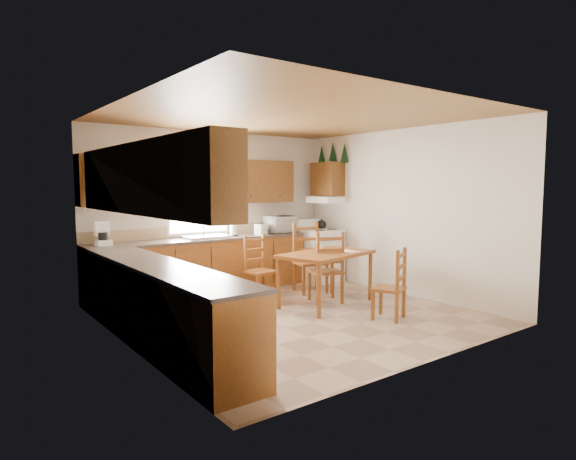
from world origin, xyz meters
TOP-DOWN VIEW (x-y plane):
  - floor at (0.00, 0.00)m, footprint 4.50×4.50m
  - ceiling at (0.00, 0.00)m, footprint 4.50×4.50m
  - wall_left at (-2.25, 0.00)m, footprint 4.50×4.50m
  - wall_right at (2.25, 0.00)m, footprint 4.50×4.50m
  - wall_back at (0.00, 2.25)m, footprint 4.50×4.50m
  - wall_front at (0.00, -2.25)m, footprint 4.50×4.50m
  - lower_cab_back at (-0.38, 1.95)m, footprint 3.75×0.60m
  - lower_cab_left at (-1.95, -0.15)m, footprint 0.60×3.60m
  - counter_back at (-0.38, 1.95)m, footprint 3.75×0.63m
  - counter_left at (-1.95, -0.15)m, footprint 0.63×3.60m
  - backsplash at (-0.38, 2.24)m, footprint 3.75×0.01m
  - upper_cab_back_left at (-1.55, 2.08)m, footprint 1.41×0.33m
  - upper_cab_back_right at (0.86, 2.08)m, footprint 1.25×0.33m
  - upper_cab_left at (-2.08, -0.15)m, footprint 0.33×3.60m
  - upper_cab_stove at (2.08, 1.65)m, footprint 0.33×0.62m
  - range_hood at (2.03, 1.65)m, footprint 0.44×0.62m
  - window_frame at (-0.30, 2.22)m, footprint 1.13×0.02m
  - window_pane at (-0.30, 2.21)m, footprint 1.05×0.01m
  - window_valance at (-0.30, 2.19)m, footprint 1.19×0.01m
  - sink_basin at (-0.30, 1.95)m, footprint 0.75×0.45m
  - pine_decal_a at (2.21, 1.33)m, footprint 0.22×0.22m
  - pine_decal_b at (2.21, 1.65)m, footprint 0.22×0.22m
  - pine_decal_c at (2.21, 1.97)m, footprint 0.22×0.22m
  - stove at (1.88, 1.60)m, footprint 0.66×0.68m
  - coffeemaker at (-1.95, 1.98)m, footprint 0.23×0.26m
  - paper_towel at (0.22, 1.95)m, footprint 0.16×0.16m
  - toaster at (0.75, 1.90)m, footprint 0.27×0.23m
  - microwave at (1.21, 1.95)m, footprint 0.55×0.43m
  - dining_table at (0.77, 0.17)m, footprint 1.63×1.16m
  - chair_near_left at (0.87, 0.30)m, footprint 0.58×0.56m
  - chair_near_right at (0.92, -0.92)m, footprint 0.52×0.51m
  - chair_far_left at (0.20, 1.08)m, footprint 0.44×0.42m
  - chair_far_right at (1.11, 0.96)m, footprint 0.58×0.57m
  - table_paper at (1.12, 0.07)m, footprint 0.24×0.31m
  - table_card at (0.68, 0.19)m, footprint 0.08×0.03m

SIDE VIEW (x-z plane):
  - floor at x=0.00m, z-range 0.00..0.00m
  - dining_table at x=0.77m, z-range 0.00..0.79m
  - lower_cab_back at x=-0.38m, z-range 0.00..0.88m
  - lower_cab_left at x=-1.95m, z-range 0.00..0.88m
  - chair_near_right at x=0.92m, z-range 0.00..0.95m
  - stove at x=1.88m, z-range 0.00..0.95m
  - chair_far_left at x=0.20m, z-range 0.00..0.99m
  - chair_near_left at x=0.87m, z-range 0.00..1.08m
  - chair_far_right at x=1.11m, z-range 0.00..1.15m
  - table_paper at x=1.12m, z-range 0.79..0.79m
  - table_card at x=0.68m, z-range 0.79..0.90m
  - counter_back at x=-0.38m, z-range 0.88..0.92m
  - counter_left at x=-1.95m, z-range 0.88..0.92m
  - sink_basin at x=-0.30m, z-range 0.92..0.96m
  - backsplash at x=-0.38m, z-range 0.92..1.10m
  - toaster at x=0.75m, z-range 0.92..1.11m
  - paper_towel at x=0.22m, z-range 0.92..1.21m
  - microwave at x=1.21m, z-range 0.92..1.22m
  - coffeemaker at x=-1.95m, z-range 0.92..1.26m
  - wall_left at x=-2.25m, z-range 1.35..1.35m
  - wall_right at x=2.25m, z-range 1.35..1.35m
  - wall_back at x=0.00m, z-range 1.35..1.35m
  - wall_front at x=0.00m, z-range 1.35..1.35m
  - range_hood at x=2.03m, z-range 1.46..1.58m
  - window_frame at x=-0.30m, z-range 0.96..2.14m
  - window_pane at x=-0.30m, z-range 1.00..2.10m
  - upper_cab_back_left at x=-1.55m, z-range 1.48..2.23m
  - upper_cab_back_right at x=0.86m, z-range 1.48..2.23m
  - upper_cab_left at x=-2.08m, z-range 1.48..2.23m
  - upper_cab_stove at x=2.08m, z-range 1.59..2.21m
  - window_valance at x=-0.30m, z-range 1.93..2.17m
  - pine_decal_a at x=2.21m, z-range 2.20..2.56m
  - pine_decal_c at x=2.21m, z-range 2.20..2.56m
  - pine_decal_b at x=2.21m, z-range 2.24..2.60m
  - ceiling at x=0.00m, z-range 2.70..2.70m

